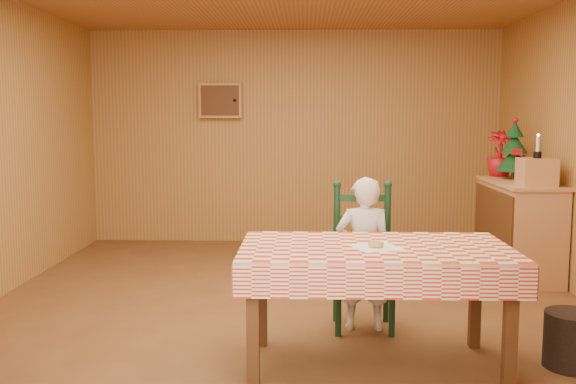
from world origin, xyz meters
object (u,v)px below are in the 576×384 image
at_px(seated_child, 364,254).
at_px(storage_bin, 573,340).
at_px(dining_table, 375,259).
at_px(christmas_tree, 514,151).
at_px(ladder_chair, 363,260).
at_px(crate, 537,172).
at_px(shelf_unit, 518,229).

distance_m(seated_child, storage_bin, 1.47).
xyz_separation_m(dining_table, christmas_tree, (1.67, 2.63, 0.52)).
relative_size(ladder_chair, seated_child, 0.96).
bearing_deg(christmas_tree, crate, -90.00).
distance_m(crate, christmas_tree, 0.67).
bearing_deg(ladder_chair, crate, 35.49).
bearing_deg(seated_child, ladder_chair, -90.00).
bearing_deg(ladder_chair, dining_table, -90.00).
distance_m(shelf_unit, storage_bin, 2.40).
bearing_deg(crate, christmas_tree, 90.00).
bearing_deg(shelf_unit, crate, -88.77).
xyz_separation_m(ladder_chair, crate, (1.67, 1.19, 0.55)).
height_order(seated_child, christmas_tree, christmas_tree).
bearing_deg(storage_bin, seated_child, 150.52).
bearing_deg(seated_child, storage_bin, 150.52).
bearing_deg(crate, seated_child, -143.23).
distance_m(seated_child, christmas_tree, 2.61).
distance_m(shelf_unit, crate, 0.71).
bearing_deg(christmas_tree, storage_bin, -99.39).
bearing_deg(seated_child, christmas_tree, -131.33).
xyz_separation_m(seated_child, storage_bin, (1.24, -0.70, -0.39)).
bearing_deg(storage_bin, ladder_chair, 148.57).
bearing_deg(crate, storage_bin, -102.43).
xyz_separation_m(dining_table, shelf_unit, (1.66, 2.38, -0.22)).
bearing_deg(dining_table, storage_bin, 1.40).
height_order(shelf_unit, crate, crate).
bearing_deg(dining_table, ladder_chair, 90.00).
distance_m(dining_table, shelf_unit, 2.91).
bearing_deg(seated_child, crate, -143.23).
bearing_deg(crate, ladder_chair, -144.51).
distance_m(ladder_chair, shelf_unit, 2.30).
relative_size(seated_child, christmas_tree, 1.81).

